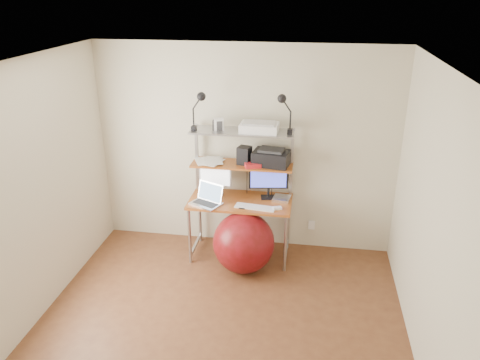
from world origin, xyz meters
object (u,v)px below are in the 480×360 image
Objects in this scene: laptop at (208,199)px; printer at (271,157)px; monitor_silver at (215,177)px; exercise_ball at (244,243)px; monitor_black at (269,179)px.

printer is (0.70, 0.28, 0.45)m from laptop.
monitor_silver is at bearing -168.09° from printer.
exercise_ball is (0.41, -0.42, -0.62)m from monitor_silver.
laptop is 0.94× the size of printer.
monitor_silver reaches higher than laptop.
monitor_black is (0.63, 0.02, 0.00)m from monitor_silver.
exercise_ball is at bearing -109.94° from printer.
monitor_black is at bearing 47.30° from laptop.
printer is (0.02, 0.01, 0.27)m from monitor_black.
printer reaches higher than laptop.
monitor_black is 0.79m from exercise_ball.
laptop is (-0.67, -0.27, -0.18)m from monitor_black.
printer is at bearing 47.36° from laptop.
printer reaches higher than monitor_black.
monitor_silver is 0.93× the size of monitor_black.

